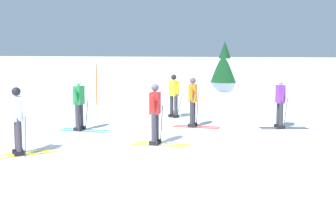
# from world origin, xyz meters

# --- Properties ---
(ground_plane) EXTENTS (120.00, 120.00, 0.00)m
(ground_plane) POSITION_xyz_m (0.00, 0.00, 0.00)
(ground_plane) COLOR silver
(far_snow_ridge) EXTENTS (80.00, 8.21, 2.16)m
(far_snow_ridge) POSITION_xyz_m (0.00, 20.07, 1.08)
(far_snow_ridge) COLOR silver
(far_snow_ridge) RESTS_ON ground
(skier_purple) EXTENTS (1.62, 0.97, 1.71)m
(skier_purple) POSITION_xyz_m (3.47, 4.23, 0.92)
(skier_purple) COLOR black
(skier_purple) RESTS_ON ground
(skier_white) EXTENTS (1.30, 1.47, 1.71)m
(skier_white) POSITION_xyz_m (-2.22, -1.90, 0.92)
(skier_white) COLOR gold
(skier_white) RESTS_ON ground
(skier_red) EXTENTS (1.64, 1.00, 1.71)m
(skier_red) POSITION_xyz_m (0.51, 0.42, 0.92)
(skier_red) COLOR gold
(skier_red) RESTS_ON ground
(skier_green) EXTENTS (1.63, 1.00, 1.71)m
(skier_green) POSITION_xyz_m (-2.63, 1.45, 0.92)
(skier_green) COLOR #237AC6
(skier_green) RESTS_ON ground
(skier_orange) EXTENTS (1.63, 1.00, 1.71)m
(skier_orange) POSITION_xyz_m (0.64, 3.41, 0.92)
(skier_orange) COLOR red
(skier_orange) RESTS_ON ground
(skier_yellow) EXTENTS (1.17, 1.55, 1.71)m
(skier_yellow) POSITION_xyz_m (-0.67, 5.08, 0.92)
(skier_yellow) COLOR silver
(skier_yellow) RESTS_ON ground
(trail_marker_pole) EXTENTS (0.06, 0.06, 1.99)m
(trail_marker_pole) POSITION_xyz_m (-5.58, 7.45, 1.00)
(trail_marker_pole) COLOR #C65614
(trail_marker_pole) RESTS_ON ground
(conifer_far_left) EXTENTS (1.83, 1.83, 3.29)m
(conifer_far_left) POSITION_xyz_m (-1.34, 16.32, 1.95)
(conifer_far_left) COLOR #513823
(conifer_far_left) RESTS_ON ground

